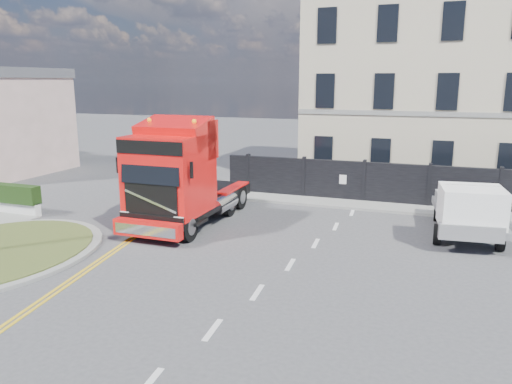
% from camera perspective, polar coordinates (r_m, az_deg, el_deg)
% --- Properties ---
extents(ground, '(120.00, 120.00, 0.00)m').
position_cam_1_polar(ground, '(17.68, -5.02, -6.70)').
color(ground, '#424244').
rests_on(ground, ground).
extents(hoarding_fence, '(18.80, 0.25, 2.00)m').
position_cam_1_polar(hoarding_fence, '(24.62, 18.11, 0.67)').
color(hoarding_fence, black).
rests_on(hoarding_fence, ground).
extents(georgian_building, '(12.30, 10.30, 12.80)m').
position_cam_1_polar(georgian_building, '(31.66, 18.15, 11.90)').
color(georgian_building, '#C2B39A').
rests_on(georgian_building, ground).
extents(pavement_far, '(20.00, 1.60, 0.12)m').
position_cam_1_polar(pavement_far, '(23.97, 16.57, -1.85)').
color(pavement_far, gray).
rests_on(pavement_far, ground).
extents(truck, '(2.76, 7.22, 4.32)m').
position_cam_1_polar(truck, '(20.16, -8.83, 1.32)').
color(truck, black).
rests_on(truck, ground).
extents(flatbed_pickup, '(2.60, 5.44, 2.19)m').
position_cam_1_polar(flatbed_pickup, '(19.78, 23.20, -2.04)').
color(flatbed_pickup, slate).
rests_on(flatbed_pickup, ground).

